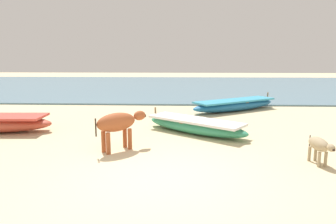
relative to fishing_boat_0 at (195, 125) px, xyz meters
The scene contains 6 objects.
ground 3.56m from the fishing_boat_0, 103.66° to the right, with size 80.00×80.00×0.00m, color beige.
sea_water 15.27m from the fishing_boat_0, 93.15° to the left, with size 60.00×20.00×0.08m, color slate.
fishing_boat_0 is the anchor object (origin of this frame).
fishing_boat_1 4.46m from the fishing_boat_0, 64.46° to the left, with size 4.24×3.23×0.68m.
cow_adult_rust 2.71m from the fishing_boat_0, 137.53° to the right, with size 1.23×1.19×0.95m.
calf_far_dun 3.65m from the fishing_boat_0, 45.78° to the right, with size 0.34×0.91×0.59m.
Camera 1 is at (0.41, -5.44, 2.28)m, focal length 31.89 mm.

